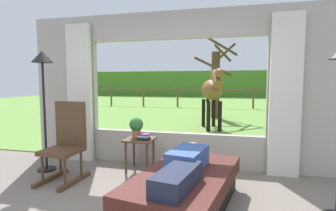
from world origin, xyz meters
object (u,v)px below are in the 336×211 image
floor_lamp_left (43,74)px  potted_plant (136,126)px  rocking_chair (66,142)px  side_table (140,144)px  book_stack (144,136)px  pasture_tree (216,81)px  recliner_sofa (185,190)px  horse (212,90)px  reclining_person (185,164)px

floor_lamp_left → potted_plant: bearing=15.7°
rocking_chair → side_table: bearing=35.6°
book_stack → pasture_tree: 6.50m
recliner_sofa → horse: horse is taller
floor_lamp_left → pasture_tree: (2.24, 6.67, -0.08)m
recliner_sofa → potted_plant: potted_plant is taller
rocking_chair → floor_lamp_left: bearing=157.8°
reclining_person → book_stack: size_ratio=7.14×
side_table → book_stack: 0.18m
rocking_chair → potted_plant: size_ratio=3.50×
rocking_chair → pasture_tree: (1.68, 6.93, 0.89)m
potted_plant → pasture_tree: bearing=82.2°
recliner_sofa → horse: 4.97m
recliner_sofa → pasture_tree: 7.51m
horse → book_stack: bearing=63.8°
side_table → pasture_tree: 6.47m
reclining_person → side_table: (-0.91, 1.11, -0.10)m
reclining_person → book_stack: reclining_person is taller
floor_lamp_left → reclining_person: bearing=-18.3°
rocking_chair → pasture_tree: 7.18m
recliner_sofa → pasture_tree: size_ratio=0.60×
floor_lamp_left → horse: (2.29, 4.14, -0.36)m
recliner_sofa → pasture_tree: (-0.13, 7.40, 1.22)m
reclining_person → rocking_chair: bearing=174.0°
horse → side_table: bearing=62.3°
recliner_sofa → rocking_chair: 1.91m
recliner_sofa → reclining_person: reclining_person is taller
book_stack → reclining_person: bearing=-51.9°
reclining_person → floor_lamp_left: (-2.37, 0.78, 1.00)m
potted_plant → pasture_tree: (0.86, 6.28, 0.73)m
book_stack → horse: size_ratio=0.11×
floor_lamp_left → rocking_chair: bearing=-24.8°
book_stack → horse: horse is taller
potted_plant → horse: bearing=76.4°
side_table → horse: size_ratio=0.29×
potted_plant → book_stack: bearing=-36.2°
recliner_sofa → horse: (-0.09, 4.88, 0.94)m
potted_plant → floor_lamp_left: size_ratio=0.17×
rocking_chair → book_stack: 1.12m
reclining_person → horse: 4.97m
side_table → recliner_sofa: bearing=-49.3°
floor_lamp_left → recliner_sofa: bearing=-17.2°
potted_plant → book_stack: 0.25m
reclining_person → floor_lamp_left: size_ratio=0.76×
pasture_tree → side_table: bearing=-97.0°
rocking_chair → side_table: size_ratio=2.15×
book_stack → rocking_chair: bearing=-152.4°
book_stack → pasture_tree: size_ratio=0.07×
potted_plant → floor_lamp_left: bearing=-164.3°
side_table → book_stack: book_stack is taller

